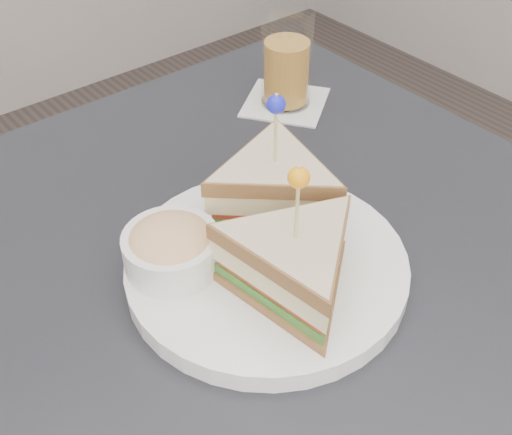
# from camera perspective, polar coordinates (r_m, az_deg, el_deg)

# --- Properties ---
(table) EXTENTS (0.80, 0.80, 0.75)m
(table) POSITION_cam_1_polar(r_m,az_deg,el_deg) (0.72, -0.12, -8.32)
(table) COLOR black
(table) RESTS_ON ground
(plate_meal) EXTENTS (0.33, 0.33, 0.17)m
(plate_meal) POSITION_cam_1_polar(r_m,az_deg,el_deg) (0.63, 1.15, -1.61)
(plate_meal) COLOR white
(plate_meal) RESTS_ON table
(drink_set) EXTENTS (0.15, 0.15, 0.14)m
(drink_set) POSITION_cam_1_polar(r_m,az_deg,el_deg) (0.90, 2.73, 13.53)
(drink_set) COLOR silver
(drink_set) RESTS_ON table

